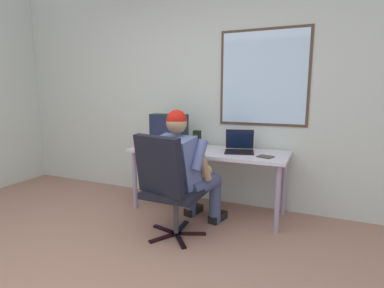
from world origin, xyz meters
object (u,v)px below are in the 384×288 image
object	(u,v)px
office_chair	(168,182)
desk_speaker	(197,139)
desk	(208,156)
crt_monitor	(169,128)
cd_case	(266,157)
person_seated	(185,168)
wine_glass	(193,143)
laptop	(239,146)

from	to	relation	value
office_chair	desk_speaker	world-z (taller)	office_chair
desk	office_chair	world-z (taller)	office_chair
crt_monitor	cd_case	world-z (taller)	crt_monitor
crt_monitor	desk_speaker	world-z (taller)	crt_monitor
person_seated	crt_monitor	xyz separation A→B (m)	(-0.47, 0.56, 0.31)
wine_glass	office_chair	bearing A→B (deg)	-86.37
crt_monitor	person_seated	bearing A→B (deg)	-49.83
desk_speaker	crt_monitor	bearing A→B (deg)	-167.02
crt_monitor	desk	bearing A→B (deg)	-3.98
laptop	desk	bearing A→B (deg)	-169.74
desk	crt_monitor	distance (m)	0.59
cd_case	wine_glass	bearing A→B (deg)	-179.29
office_chair	desk_speaker	size ratio (longest dim) A/B	5.03
cd_case	laptop	bearing A→B (deg)	151.00
wine_glass	cd_case	xyz separation A→B (m)	(0.79, 0.01, -0.09)
desk	person_seated	world-z (taller)	person_seated
office_chair	crt_monitor	size ratio (longest dim) A/B	2.23
office_chair	laptop	xyz separation A→B (m)	(0.43, 0.85, 0.22)
desk	cd_case	xyz separation A→B (m)	(0.66, -0.11, 0.08)
desk	office_chair	distance (m)	0.79
wine_glass	cd_case	size ratio (longest dim) A/B	0.80
person_seated	desk_speaker	bearing A→B (deg)	102.61
office_chair	desk	bearing A→B (deg)	83.47
person_seated	wine_glass	xyz separation A→B (m)	(-0.10, 0.40, 0.18)
crt_monitor	laptop	bearing A→B (deg)	1.82
desk	crt_monitor	world-z (taller)	crt_monitor
crt_monitor	laptop	size ratio (longest dim) A/B	1.21
laptop	desk_speaker	distance (m)	0.52
wine_glass	desk_speaker	world-z (taller)	desk_speaker
crt_monitor	office_chair	bearing A→B (deg)	-63.06
person_seated	crt_monitor	size ratio (longest dim) A/B	2.69
person_seated	laptop	distance (m)	0.71
crt_monitor	laptop	distance (m)	0.87
desk	office_chair	bearing A→B (deg)	-96.53
office_chair	cd_case	size ratio (longest dim) A/B	5.69
person_seated	cd_case	world-z (taller)	person_seated
office_chair	person_seated	xyz separation A→B (m)	(0.06, 0.26, 0.07)
person_seated	wine_glass	world-z (taller)	person_seated
laptop	cd_case	distance (m)	0.36
person_seated	cd_case	distance (m)	0.81
wine_glass	desk_speaker	size ratio (longest dim) A/B	0.71
office_chair	cd_case	world-z (taller)	office_chair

